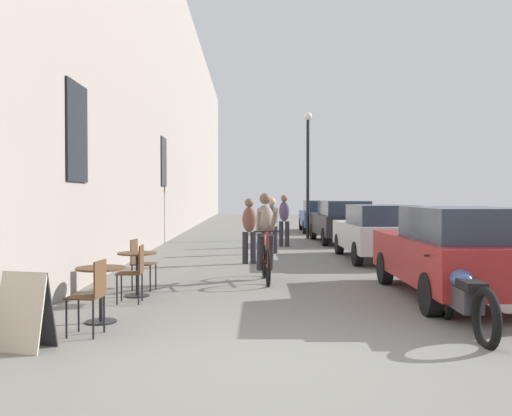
{
  "coord_description": "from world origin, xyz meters",
  "views": [
    {
      "loc": [
        -0.23,
        -5.29,
        1.64
      ],
      "look_at": [
        0.06,
        16.38,
        1.18
      ],
      "focal_mm": 38.49,
      "sensor_mm": 36.0,
      "label": 1
    }
  ],
  "objects_px": {
    "pedestrian_mid": "(272,222)",
    "street_lamp": "(308,159)",
    "pedestrian_near": "(249,227)",
    "cyclist_on_bicycle": "(265,239)",
    "parked_motorcycle": "(464,298)",
    "parked_car_nearest": "(455,251)",
    "parked_car_third": "(341,221)",
    "cafe_chair_near_toward_street": "(92,292)",
    "cafe_chair_mid_toward_wall": "(135,269)",
    "pedestrian_far": "(284,217)",
    "sandwich_board_sign": "(25,311)",
    "parked_car_fourth": "(320,216)",
    "cafe_table_near": "(101,283)",
    "cafe_table_mid": "(137,265)",
    "cafe_chair_mid_toward_street": "(140,261)",
    "parked_car_second": "(378,231)"
  },
  "relations": [
    {
      "from": "pedestrian_near",
      "to": "street_lamp",
      "type": "bearing_deg",
      "value": 73.83
    },
    {
      "from": "cafe_table_mid",
      "to": "cafe_table_near",
      "type": "bearing_deg",
      "value": -92.86
    },
    {
      "from": "cafe_chair_mid_toward_wall",
      "to": "parked_car_nearest",
      "type": "distance_m",
      "value": 5.08
    },
    {
      "from": "pedestrian_mid",
      "to": "parked_motorcycle",
      "type": "xyz_separation_m",
      "value": [
        1.97,
        -9.07,
        -0.5
      ]
    },
    {
      "from": "parked_car_nearest",
      "to": "cafe_table_near",
      "type": "bearing_deg",
      "value": -163.43
    },
    {
      "from": "pedestrian_near",
      "to": "parked_motorcycle",
      "type": "distance_m",
      "value": 7.22
    },
    {
      "from": "parked_car_second",
      "to": "parked_motorcycle",
      "type": "bearing_deg",
      "value": -95.33
    },
    {
      "from": "sandwich_board_sign",
      "to": "street_lamp",
      "type": "xyz_separation_m",
      "value": [
        4.7,
        15.34,
        2.69
      ]
    },
    {
      "from": "pedestrian_mid",
      "to": "parked_car_fourth",
      "type": "height_order",
      "value": "pedestrian_mid"
    },
    {
      "from": "pedestrian_mid",
      "to": "parked_car_nearest",
      "type": "bearing_deg",
      "value": -69.4
    },
    {
      "from": "sandwich_board_sign",
      "to": "parked_car_fourth",
      "type": "bearing_deg",
      "value": 73.62
    },
    {
      "from": "cafe_table_near",
      "to": "cafe_chair_near_toward_street",
      "type": "bearing_deg",
      "value": -83.64
    },
    {
      "from": "cafe_table_near",
      "to": "cyclist_on_bicycle",
      "type": "relative_size",
      "value": 0.41
    },
    {
      "from": "sandwich_board_sign",
      "to": "parked_car_fourth",
      "type": "relative_size",
      "value": 0.2
    },
    {
      "from": "parked_car_third",
      "to": "parked_car_fourth",
      "type": "xyz_separation_m",
      "value": [
        -0.0,
        5.85,
        -0.02
      ]
    },
    {
      "from": "cafe_chair_mid_toward_wall",
      "to": "pedestrian_far",
      "type": "bearing_deg",
      "value": 72.83
    },
    {
      "from": "street_lamp",
      "to": "cafe_chair_near_toward_street",
      "type": "bearing_deg",
      "value": -105.7
    },
    {
      "from": "cafe_chair_near_toward_street",
      "to": "street_lamp",
      "type": "distance_m",
      "value": 15.55
    },
    {
      "from": "pedestrian_far",
      "to": "street_lamp",
      "type": "distance_m",
      "value": 4.12
    },
    {
      "from": "cafe_chair_mid_toward_wall",
      "to": "cyclist_on_bicycle",
      "type": "xyz_separation_m",
      "value": [
        2.09,
        2.19,
        0.29
      ]
    },
    {
      "from": "cafe_table_near",
      "to": "cafe_chair_mid_toward_wall",
      "type": "xyz_separation_m",
      "value": [
        0.17,
        1.31,
        -0.0
      ]
    },
    {
      "from": "cafe_chair_mid_toward_street",
      "to": "sandwich_board_sign",
      "type": "height_order",
      "value": "cafe_chair_mid_toward_street"
    },
    {
      "from": "pedestrian_mid",
      "to": "parked_car_third",
      "type": "bearing_deg",
      "value": 54.49
    },
    {
      "from": "cyclist_on_bicycle",
      "to": "parked_car_third",
      "type": "bearing_deg",
      "value": 71.3
    },
    {
      "from": "cafe_chair_mid_toward_street",
      "to": "parked_car_nearest",
      "type": "height_order",
      "value": "parked_car_nearest"
    },
    {
      "from": "pedestrian_mid",
      "to": "street_lamp",
      "type": "xyz_separation_m",
      "value": [
        1.63,
        5.51,
        2.21
      ]
    },
    {
      "from": "cafe_chair_near_toward_street",
      "to": "parked_car_fourth",
      "type": "bearing_deg",
      "value": 74.69
    },
    {
      "from": "parked_car_nearest",
      "to": "parked_motorcycle",
      "type": "distance_m",
      "value": 2.19
    },
    {
      "from": "cafe_table_mid",
      "to": "parked_car_fourth",
      "type": "bearing_deg",
      "value": 72.48
    },
    {
      "from": "cyclist_on_bicycle",
      "to": "parked_car_nearest",
      "type": "xyz_separation_m",
      "value": [
        2.98,
        -1.94,
        -0.04
      ]
    },
    {
      "from": "sandwich_board_sign",
      "to": "parked_car_fourth",
      "type": "xyz_separation_m",
      "value": [
        5.69,
        19.37,
        0.34
      ]
    },
    {
      "from": "sandwich_board_sign",
      "to": "parked_car_third",
      "type": "bearing_deg",
      "value": 67.16
    },
    {
      "from": "parked_car_second",
      "to": "cyclist_on_bicycle",
      "type": "bearing_deg",
      "value": -131.23
    },
    {
      "from": "parked_car_third",
      "to": "pedestrian_near",
      "type": "bearing_deg",
      "value": -118.47
    },
    {
      "from": "pedestrian_far",
      "to": "pedestrian_near",
      "type": "bearing_deg",
      "value": -104.17
    },
    {
      "from": "street_lamp",
      "to": "parked_car_third",
      "type": "distance_m",
      "value": 3.13
    },
    {
      "from": "sandwich_board_sign",
      "to": "pedestrian_near",
      "type": "xyz_separation_m",
      "value": [
        2.41,
        7.47,
        0.48
      ]
    },
    {
      "from": "cyclist_on_bicycle",
      "to": "parked_motorcycle",
      "type": "xyz_separation_m",
      "value": [
        2.31,
        -3.99,
        -0.41
      ]
    },
    {
      "from": "cafe_chair_mid_toward_street",
      "to": "parked_car_fourth",
      "type": "bearing_deg",
      "value": 71.6
    },
    {
      "from": "parked_car_nearest",
      "to": "parked_car_third",
      "type": "height_order",
      "value": "parked_car_third"
    },
    {
      "from": "cafe_table_mid",
      "to": "sandwich_board_sign",
      "type": "xyz_separation_m",
      "value": [
        -0.56,
        -3.12,
        -0.11
      ]
    },
    {
      "from": "cafe_table_near",
      "to": "pedestrian_far",
      "type": "height_order",
      "value": "pedestrian_far"
    },
    {
      "from": "sandwich_board_sign",
      "to": "cyclist_on_bicycle",
      "type": "distance_m",
      "value": 5.49
    },
    {
      "from": "cafe_chair_near_toward_street",
      "to": "parked_car_third",
      "type": "height_order",
      "value": "parked_car_third"
    },
    {
      "from": "pedestrian_near",
      "to": "cafe_chair_near_toward_street",
      "type": "bearing_deg",
      "value": -105.16
    },
    {
      "from": "cafe_chair_mid_toward_street",
      "to": "parked_motorcycle",
      "type": "distance_m",
      "value": 5.43
    },
    {
      "from": "cafe_chair_mid_toward_street",
      "to": "parked_car_nearest",
      "type": "xyz_separation_m",
      "value": [
        5.22,
        -0.92,
        0.25
      ]
    },
    {
      "from": "sandwich_board_sign",
      "to": "parked_car_third",
      "type": "height_order",
      "value": "parked_car_third"
    },
    {
      "from": "street_lamp",
      "to": "parked_car_fourth",
      "type": "bearing_deg",
      "value": 76.13
    },
    {
      "from": "cafe_chair_mid_toward_wall",
      "to": "parked_car_nearest",
      "type": "relative_size",
      "value": 0.21
    }
  ]
}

